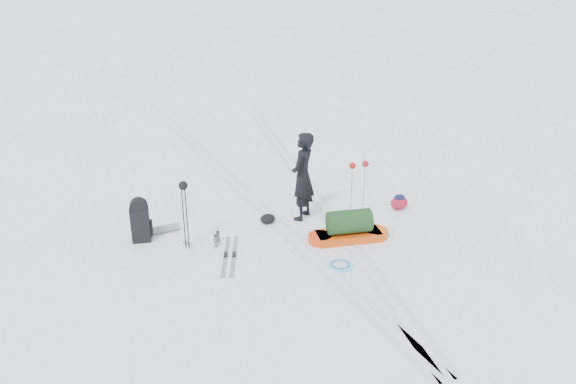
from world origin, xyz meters
name	(u,v)px	position (x,y,z in m)	size (l,w,h in m)	color
ground	(287,233)	(0.00, 0.00, 0.00)	(200.00, 200.00, 0.00)	white
snow_hill_backdrop	(404,301)	(62.69, 84.02, -69.02)	(359.50, 192.00, 162.45)	white
ski_tracks	(298,212)	(0.61, 0.88, 0.00)	(3.38, 17.97, 0.01)	silver
skier	(303,176)	(0.58, 0.56, 0.97)	(0.71, 0.46, 1.93)	black
pulk_sled	(349,229)	(1.05, -0.74, 0.24)	(1.72, 0.75, 0.64)	#CD410C
expedition_rucksack	(143,221)	(-2.77, 0.78, 0.42)	(1.00, 0.47, 0.91)	black
ski_poles_black	(184,194)	(-2.05, 0.11, 1.15)	(0.17, 0.17, 1.41)	black
ski_poles_silver	(359,172)	(1.59, -0.05, 1.15)	(0.44, 0.14, 1.37)	#ABAFB2
touring_skis_grey	(230,255)	(-1.38, -0.51, 0.01)	(0.76, 1.58, 0.06)	#979B9F
touring_skis_white	(352,225)	(1.41, -0.21, 0.01)	(1.51, 1.45, 0.07)	white
rope_coil	(340,265)	(0.41, -1.63, 0.03)	(0.52, 0.52, 0.05)	#63D1F0
small_daypack	(399,202)	(2.80, 0.18, 0.17)	(0.50, 0.47, 0.35)	maroon
thermos_pair	(217,239)	(-1.48, 0.03, 0.13)	(0.18, 0.26, 0.27)	slate
stuff_sack	(268,219)	(-0.22, 0.58, 0.10)	(0.40, 0.34, 0.21)	black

